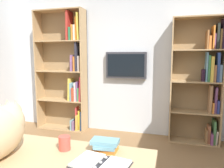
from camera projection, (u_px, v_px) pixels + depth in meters
wall_back at (125, 58)px, 3.75m from camera, size 4.52×0.06×2.70m
bookshelf_left at (202, 80)px, 3.29m from camera, size 0.77×0.28×1.98m
bookshelf_right at (68, 72)px, 3.91m from camera, size 0.95×0.28×2.21m
wall_mounted_tv at (126, 65)px, 3.67m from camera, size 0.72×0.07×0.46m
open_binder at (101, 164)px, 1.23m from camera, size 0.36×0.27×0.02m
coffee_mug at (65, 143)px, 1.43m from camera, size 0.08×0.08×0.10m
desk_book_stack at (105, 145)px, 1.41m from camera, size 0.19×0.13×0.08m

